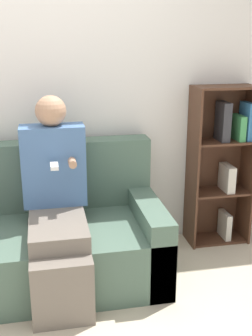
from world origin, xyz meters
The scene contains 5 objects.
ground_plane centered at (0.00, 0.00, 0.00)m, with size 14.00×14.00×0.00m, color beige.
back_wall centered at (0.00, 1.00, 1.27)m, with size 10.00×0.06×2.55m.
couch centered at (-0.11, 0.55, 0.29)m, with size 2.06×0.87×0.91m.
adult_seated centered at (0.21, 0.44, 0.64)m, with size 0.43×0.79×1.26m.
bookshelf centered at (1.54, 0.86, 0.67)m, with size 0.49×0.27×1.27m.
Camera 1 is at (0.15, -2.14, 1.64)m, focal length 45.00 mm.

